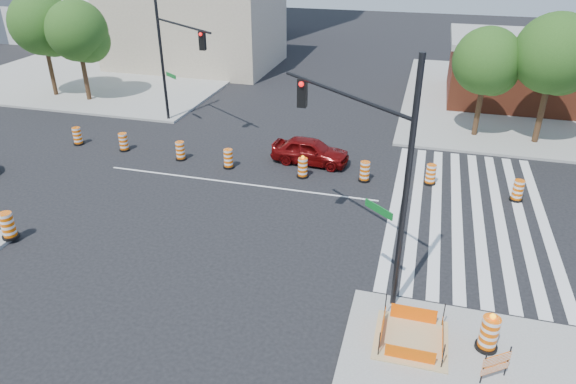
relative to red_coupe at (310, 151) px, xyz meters
The scene contains 26 objects.
ground 4.51m from the red_coupe, 131.04° to the right, with size 120.00×120.00×0.00m, color black.
sidewalk_ne 21.02m from the red_coupe, 44.16° to the left, with size 22.00×22.00×0.15m, color gray.
sidewalk_nw 25.55m from the red_coupe, 145.02° to the left, with size 22.00×22.00×0.15m, color gray.
crosswalk_east 8.73m from the red_coupe, 22.71° to the right, with size 6.75×13.50×0.01m.
lane_centerline 4.51m from the red_coupe, 131.04° to the right, with size 14.00×0.12×0.01m, color silver.
excavation_pit 13.78m from the red_coupe, 63.82° to the right, with size 2.20×2.20×0.90m.
brick_storefront 21.08m from the red_coupe, 44.16° to the left, with size 16.50×8.50×4.60m.
beige_midrise 24.26m from the red_coupe, 128.68° to the left, with size 14.00×10.00×10.00m, color tan.
red_coupe is the anchor object (origin of this frame).
signal_pole_se 11.31m from the red_coupe, 67.17° to the right, with size 4.92×4.16×8.33m.
signal_pole_nw 10.58m from the red_coupe, 161.02° to the left, with size 5.09×3.67×8.12m.
pit_drum 14.63m from the red_coupe, 55.63° to the right, with size 0.66×0.66×1.31m.
sw_corner_drum 14.65m from the red_coupe, 132.87° to the right, with size 0.66×0.66×1.12m.
barricade 15.70m from the red_coupe, 57.82° to the right, with size 0.77×0.56×1.07m.
tree_north_a 22.62m from the red_coupe, 162.11° to the left, with size 4.39×4.39×7.46m.
tree_north_b 19.57m from the red_coupe, 160.29° to the left, with size 4.16×4.16×7.07m.
tree_north_c 11.48m from the red_coupe, 36.52° to the left, with size 3.83×3.83×6.51m.
tree_north_d 14.29m from the red_coupe, 27.18° to the left, with size 4.38×4.38×7.45m.
median_drum_0 13.75m from the red_coupe, behind, with size 0.60×0.60×1.02m.
median_drum_1 10.68m from the red_coupe, behind, with size 0.60×0.60×1.02m.
median_drum_2 7.09m from the red_coupe, 168.34° to the right, with size 0.60×0.60×1.02m.
median_drum_3 4.39m from the red_coupe, 156.83° to the right, with size 0.60×0.60×1.02m.
median_drum_4 1.80m from the red_coupe, 89.16° to the right, with size 0.60×0.60×1.18m.
median_drum_5 3.43m from the red_coupe, 24.07° to the right, with size 0.60×0.60×1.02m.
median_drum_6 6.37m from the red_coupe, ahead, with size 0.60×0.60×1.02m.
median_drum_7 10.37m from the red_coupe, ahead, with size 0.60×0.60×1.02m.
Camera 1 is at (8.52, -21.38, 11.42)m, focal length 32.00 mm.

